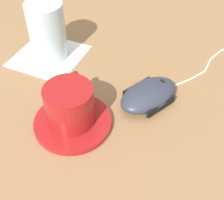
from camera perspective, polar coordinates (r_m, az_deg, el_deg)
ground_plane at (r=0.58m, az=-12.30°, el=0.80°), size 3.00×3.00×0.00m
saucer at (r=0.52m, az=-7.07°, el=-4.01°), size 0.13×0.13×0.01m
coffee_cup at (r=0.50m, az=-7.99°, el=-0.84°), size 0.09×0.09×0.07m
computer_mouse at (r=0.55m, az=6.69°, el=0.97°), size 0.07×0.12×0.03m
mouse_cable at (r=0.67m, az=17.04°, el=6.35°), size 0.02×0.22×0.00m
napkin_under_glass at (r=0.67m, az=-11.43°, el=7.95°), size 0.18×0.18×0.00m
drinking_glass at (r=0.64m, az=-11.79°, el=12.37°), size 0.07×0.07×0.11m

